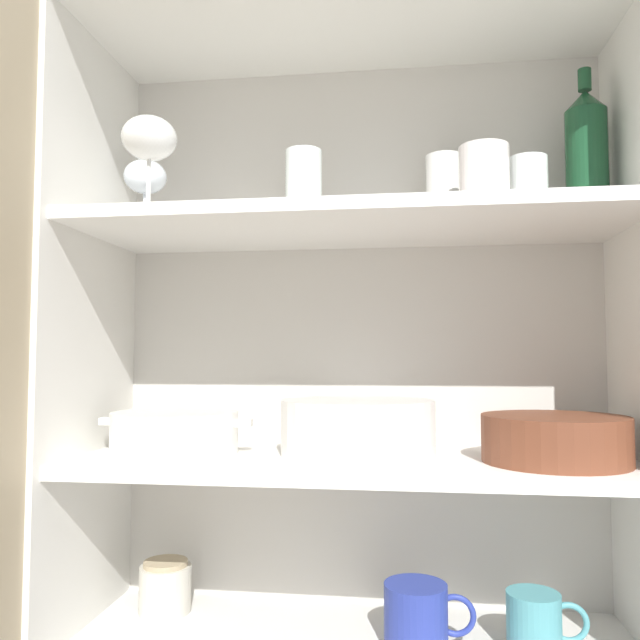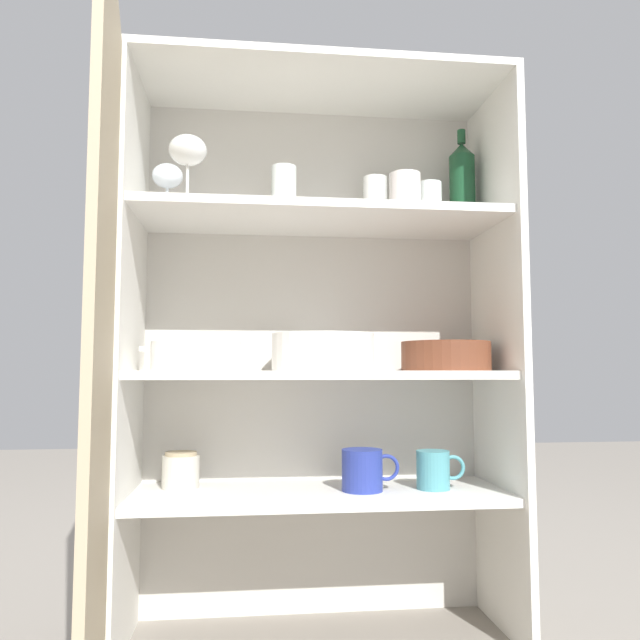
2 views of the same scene
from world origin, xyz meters
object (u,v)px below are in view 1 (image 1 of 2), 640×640
casserole_dish (175,432)px  plate_stack_white (358,428)px  wine_bottle (587,154)px  mixing_bowl_large (555,437)px  storage_jar (165,587)px  coffee_mug_primary (417,617)px

casserole_dish → plate_stack_white: bearing=1.9°
wine_bottle → casserole_dish: bearing=-174.6°
mixing_bowl_large → storage_jar: 0.70m
casserole_dish → coffee_mug_primary: (0.40, -0.02, -0.27)m
wine_bottle → casserole_dish: wine_bottle is taller
mixing_bowl_large → casserole_dish: 0.60m
wine_bottle → coffee_mug_primary: wine_bottle is taller
wine_bottle → mixing_bowl_large: bearing=-133.4°
wine_bottle → plate_stack_white: 0.59m
storage_jar → mixing_bowl_large: bearing=-7.4°
plate_stack_white → storage_jar: (-0.34, 0.05, -0.29)m
plate_stack_white → coffee_mug_primary: (0.09, -0.03, -0.28)m
casserole_dish → coffee_mug_primary: bearing=-3.5°
plate_stack_white → casserole_dish: size_ratio=0.95×
plate_stack_white → storage_jar: 0.45m
mixing_bowl_large → casserole_dish: (-0.60, 0.02, -0.00)m
plate_stack_white → coffee_mug_primary: size_ratio=1.80×
coffee_mug_primary → mixing_bowl_large: bearing=0.9°
plate_stack_white → wine_bottle: bearing=8.2°
casserole_dish → coffee_mug_primary: size_ratio=1.89×
casserole_dish → coffee_mug_primary: casserole_dish is taller
coffee_mug_primary → plate_stack_white: bearing=159.3°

